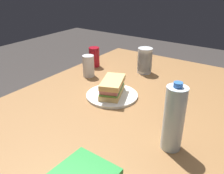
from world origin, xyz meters
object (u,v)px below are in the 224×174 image
object	(u,v)px
dining_table	(130,124)
water_bottle_tall	(174,118)
paper_plate	(112,95)
plastic_cup_stack	(145,61)
sandwich	(112,87)
soda_can_red	(94,57)
soda_can_silver	(88,66)

from	to	relation	value
dining_table	water_bottle_tall	size ratio (longest dim) A/B	6.31
paper_plate	plastic_cup_stack	bearing A→B (deg)	-177.18
dining_table	sandwich	xyz separation A→B (m)	(-0.04, -0.13, 0.14)
dining_table	sandwich	size ratio (longest dim) A/B	7.58
paper_plate	sandwich	bearing A→B (deg)	47.87
soda_can_red	soda_can_silver	bearing A→B (deg)	26.80
paper_plate	plastic_cup_stack	size ratio (longest dim) A/B	1.65
paper_plate	soda_can_red	world-z (taller)	soda_can_red
water_bottle_tall	soda_can_red	bearing A→B (deg)	-124.12
dining_table	paper_plate	xyz separation A→B (m)	(-0.04, -0.13, 0.09)
dining_table	paper_plate	distance (m)	0.17
water_bottle_tall	paper_plate	bearing A→B (deg)	-117.45
dining_table	water_bottle_tall	distance (m)	0.35
paper_plate	sandwich	world-z (taller)	sandwich
sandwich	water_bottle_tall	distance (m)	0.42
soda_can_red	soda_can_silver	size ratio (longest dim) A/B	1.00
paper_plate	soda_can_silver	size ratio (longest dim) A/B	2.02
sandwich	paper_plate	bearing A→B (deg)	-132.13
dining_table	soda_can_silver	world-z (taller)	soda_can_silver
paper_plate	water_bottle_tall	size ratio (longest dim) A/B	1.02
paper_plate	soda_can_red	distance (m)	0.44
water_bottle_tall	soda_can_silver	bearing A→B (deg)	-117.69
paper_plate	soda_can_silver	xyz separation A→B (m)	(-0.14, -0.26, 0.05)
paper_plate	plastic_cup_stack	world-z (taller)	plastic_cup_stack
plastic_cup_stack	soda_can_silver	xyz separation A→B (m)	(0.23, -0.24, -0.01)
soda_can_red	water_bottle_tall	size ratio (longest dim) A/B	0.51
paper_plate	soda_can_red	xyz separation A→B (m)	(-0.28, -0.33, 0.05)
sandwich	soda_can_red	xyz separation A→B (m)	(-0.28, -0.33, 0.01)
plastic_cup_stack	sandwich	bearing A→B (deg)	3.28
water_bottle_tall	plastic_cup_stack	bearing A→B (deg)	-144.96
soda_can_red	dining_table	bearing A→B (deg)	54.63
dining_table	water_bottle_tall	world-z (taller)	water_bottle_tall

